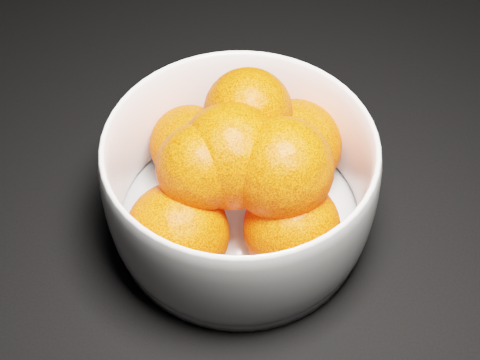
{
  "coord_description": "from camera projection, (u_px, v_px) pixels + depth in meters",
  "views": [
    {
      "loc": [
        -0.23,
        -0.49,
        0.46
      ],
      "look_at": [
        -0.25,
        -0.16,
        0.06
      ],
      "focal_mm": 50.0,
      "sensor_mm": 36.0,
      "label": 1
    }
  ],
  "objects": [
    {
      "name": "orange_pile",
      "position": [
        243.0,
        171.0,
        0.51
      ],
      "size": [
        0.17,
        0.17,
        0.12
      ],
      "color": "#FF4608",
      "rests_on": "bowl"
    },
    {
      "name": "bowl",
      "position": [
        240.0,
        184.0,
        0.53
      ],
      "size": [
        0.21,
        0.21,
        0.1
      ],
      "rotation": [
        0.0,
        0.0,
        -0.26
      ],
      "color": "white",
      "rests_on": "ground"
    }
  ]
}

